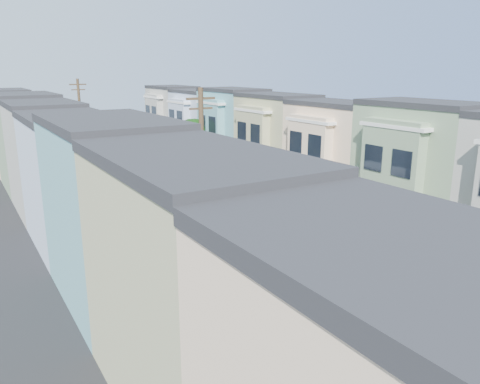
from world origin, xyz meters
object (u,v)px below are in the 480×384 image
(utility_pole_far, at_px, (82,131))
(fedex_truck, at_px, (254,197))
(tree_far_r, at_px, (194,132))
(parked_right_b, at_px, (393,243))
(parked_left_c, at_px, (237,263))
(lead_sedan, at_px, (217,192))
(tree_b, at_px, (251,209))
(parked_right_d, at_px, (191,165))
(parked_left_b, at_px, (322,322))
(parked_left_d, at_px, (160,213))
(parked_right_c, at_px, (233,181))
(tree_c, at_px, (169,181))
(utility_pole_near, at_px, (202,184))
(tree_d, at_px, (113,146))
(tree_e, at_px, (71,128))

(utility_pole_far, height_order, fedex_truck, utility_pole_far)
(tree_far_r, relative_size, parked_right_b, 1.10)
(parked_left_c, relative_size, parked_right_b, 0.92)
(lead_sedan, bearing_deg, fedex_truck, -99.26)
(tree_b, height_order, parked_left_c, tree_b)
(utility_pole_far, distance_m, parked_right_d, 12.10)
(parked_left_b, distance_m, parked_left_d, 18.04)
(parked_left_b, xyz_separation_m, parked_right_c, (9.80, 23.85, 0.06))
(parked_left_b, relative_size, parked_left_d, 0.90)
(tree_c, distance_m, utility_pole_near, 4.56)
(tree_b, xyz_separation_m, lead_sedan, (8.04, 17.75, -4.30))
(utility_pole_near, height_order, parked_right_c, utility_pole_near)
(lead_sedan, bearing_deg, utility_pole_near, -129.53)
(parked_right_c, bearing_deg, tree_b, -117.51)
(tree_d, xyz_separation_m, parked_left_c, (1.40, -17.06, -4.27))
(tree_c, bearing_deg, lead_sedan, 46.67)
(tree_c, height_order, parked_left_b, tree_c)
(parked_left_d, relative_size, parked_right_d, 0.84)
(fedex_truck, xyz_separation_m, parked_right_d, (3.31, 17.84, -0.91))
(tree_c, relative_size, parked_left_c, 1.45)
(parked_left_c, bearing_deg, tree_c, 107.95)
(utility_pole_near, xyz_separation_m, parked_left_d, (1.40, 9.84, -4.43))
(tree_b, distance_m, lead_sedan, 19.96)
(lead_sedan, relative_size, parked_right_c, 1.01)
(fedex_truck, relative_size, parked_right_d, 1.17)
(tree_d, bearing_deg, lead_sedan, -19.61)
(parked_left_c, bearing_deg, utility_pole_far, 97.01)
(utility_pole_near, relative_size, parked_right_c, 2.36)
(utility_pole_far, height_order, parked_right_c, utility_pole_far)
(parked_right_b, distance_m, parked_right_d, 28.36)
(tree_c, height_order, lead_sedan, tree_c)
(tree_far_r, height_order, parked_left_c, tree_far_r)
(tree_e, bearing_deg, utility_pole_near, -90.00)
(tree_c, relative_size, parked_right_c, 1.55)
(tree_far_r, xyz_separation_m, parked_right_c, (-1.99, -12.30, -3.14))
(tree_c, height_order, tree_far_r, tree_c)
(parked_left_c, height_order, parked_right_c, parked_left_c)
(tree_d, xyz_separation_m, parked_left_d, (1.40, -6.06, -4.28))
(tree_far_r, distance_m, parked_left_b, 38.16)
(parked_left_b, bearing_deg, tree_d, 98.77)
(utility_pole_near, bearing_deg, parked_right_c, 54.40)
(tree_b, height_order, utility_pole_near, utility_pole_near)
(tree_e, relative_size, parked_right_d, 1.37)
(utility_pole_far, bearing_deg, parked_right_d, -6.15)
(parked_right_c, bearing_deg, parked_right_d, 91.30)
(tree_c, relative_size, tree_far_r, 1.21)
(tree_c, relative_size, utility_pole_far, 0.66)
(tree_b, distance_m, parked_left_d, 15.24)
(parked_left_d, distance_m, parked_right_b, 16.60)
(tree_e, bearing_deg, tree_c, -90.00)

